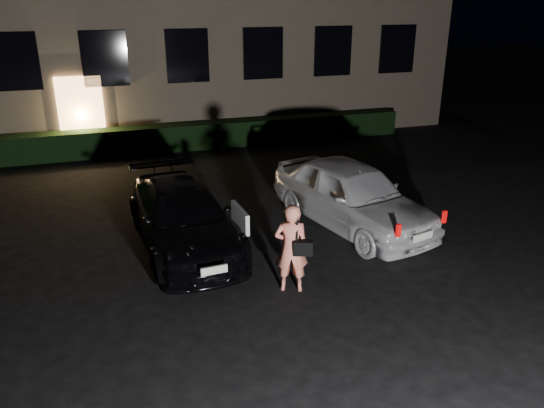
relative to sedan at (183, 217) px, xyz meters
name	(u,v)px	position (x,y,z in m)	size (l,w,h in m)	color
ground	(309,310)	(1.54, -3.08, -0.63)	(80.00, 80.00, 0.00)	black
hedge	(194,136)	(1.54, 7.42, -0.21)	(15.00, 0.70, 0.85)	black
sedan	(183,217)	(0.00, 0.00, 0.00)	(2.11, 4.54, 1.27)	black
hatch	(352,195)	(3.72, -0.13, 0.10)	(2.73, 4.62, 1.48)	silver
man	(292,248)	(1.49, -2.36, 0.18)	(0.69, 0.58, 1.61)	#F5836C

